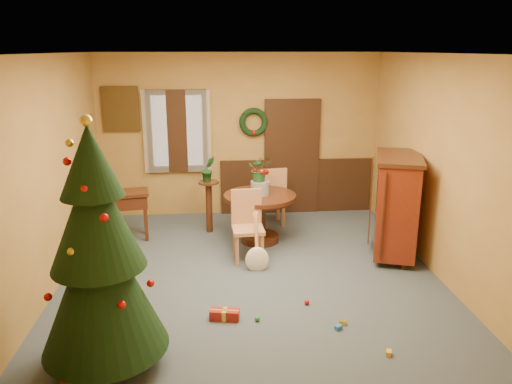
{
  "coord_description": "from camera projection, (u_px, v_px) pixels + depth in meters",
  "views": [
    {
      "loc": [
        -0.44,
        -6.13,
        2.96
      ],
      "look_at": [
        0.1,
        0.4,
        1.07
      ],
      "focal_mm": 35.0,
      "sensor_mm": 36.0,
      "label": 1
    }
  ],
  "objects": [
    {
      "name": "room_envelope",
      "position": [
        251.0,
        154.0,
        9.02
      ],
      "size": [
        5.5,
        5.5,
        5.5
      ],
      "color": "#333D4B",
      "rests_on": "ground"
    },
    {
      "name": "dining_table",
      "position": [
        260.0,
        209.0,
        7.81
      ],
      "size": [
        1.13,
        1.13,
        0.77
      ],
      "color": "black",
      "rests_on": "floor"
    },
    {
      "name": "urn",
      "position": [
        260.0,
        188.0,
        7.71
      ],
      "size": [
        0.29,
        0.29,
        0.21
      ],
      "primitive_type": "cylinder",
      "color": "slate",
      "rests_on": "dining_table"
    },
    {
      "name": "centerpiece_plant",
      "position": [
        260.0,
        169.0,
        7.63
      ],
      "size": [
        0.36,
        0.31,
        0.4
      ],
      "primitive_type": "imported",
      "color": "#1E4C23",
      "rests_on": "urn"
    },
    {
      "name": "chair_near",
      "position": [
        247.0,
        223.0,
        7.17
      ],
      "size": [
        0.46,
        0.46,
        1.02
      ],
      "color": "#AA6B44",
      "rests_on": "floor"
    },
    {
      "name": "chair_far",
      "position": [
        272.0,
        194.0,
        8.53
      ],
      "size": [
        0.5,
        0.5,
        1.03
      ],
      "color": "#AA6B44",
      "rests_on": "floor"
    },
    {
      "name": "guitar",
      "position": [
        257.0,
        244.0,
        6.81
      ],
      "size": [
        0.38,
        0.53,
        0.75
      ],
      "primitive_type": null,
      "rotation": [
        -0.49,
        0.0,
        -0.11
      ],
      "color": "white",
      "rests_on": "floor"
    },
    {
      "name": "plant_stand",
      "position": [
        209.0,
        201.0,
        8.22
      ],
      "size": [
        0.34,
        0.34,
        0.87
      ],
      "color": "black",
      "rests_on": "floor"
    },
    {
      "name": "stand_plant",
      "position": [
        208.0,
        169.0,
        8.07
      ],
      "size": [
        0.28,
        0.26,
        0.42
      ],
      "primitive_type": "imported",
      "rotation": [
        0.0,
        0.0,
        0.41
      ],
      "color": "#19471E",
      "rests_on": "plant_stand"
    },
    {
      "name": "christmas_tree",
      "position": [
        99.0,
        256.0,
        4.52
      ],
      "size": [
        1.18,
        1.18,
        2.43
      ],
      "color": "#382111",
      "rests_on": "floor"
    },
    {
      "name": "writing_desk",
      "position": [
        120.0,
        204.0,
        7.87
      ],
      "size": [
        0.95,
        0.58,
        0.79
      ],
      "color": "black",
      "rests_on": "floor"
    },
    {
      "name": "sideboard",
      "position": [
        396.0,
        203.0,
        7.2
      ],
      "size": [
        0.95,
        1.31,
        1.51
      ],
      "color": "#581C0A",
      "rests_on": "floor"
    },
    {
      "name": "gift_a",
      "position": [
        126.0,
        310.0,
        5.69
      ],
      "size": [
        0.32,
        0.24,
        0.16
      ],
      "color": "brown",
      "rests_on": "floor"
    },
    {
      "name": "gift_b",
      "position": [
        77.0,
        380.0,
        4.45
      ],
      "size": [
        0.27,
        0.27,
        0.22
      ],
      "color": "maroon",
      "rests_on": "floor"
    },
    {
      "name": "gift_c",
      "position": [
        130.0,
        297.0,
        6.02
      ],
      "size": [
        0.32,
        0.33,
        0.15
      ],
      "color": "brown",
      "rests_on": "floor"
    },
    {
      "name": "gift_d",
      "position": [
        225.0,
        315.0,
        5.64
      ],
      "size": [
        0.35,
        0.19,
        0.12
      ],
      "color": "maroon",
      "rests_on": "floor"
    },
    {
      "name": "toy_a",
      "position": [
        338.0,
        327.0,
        5.45
      ],
      "size": [
        0.09,
        0.09,
        0.05
      ],
      "primitive_type": "cube",
      "rotation": [
        0.0,
        0.0,
        0.59
      ],
      "color": "#2962B1",
      "rests_on": "floor"
    },
    {
      "name": "toy_b",
      "position": [
        257.0,
        319.0,
        5.61
      ],
      "size": [
        0.06,
        0.06,
        0.06
      ],
      "primitive_type": "sphere",
      "color": "#238135",
      "rests_on": "floor"
    },
    {
      "name": "toy_c",
      "position": [
        389.0,
        353.0,
        4.99
      ],
      "size": [
        0.08,
        0.09,
        0.05
      ],
      "primitive_type": "cube",
      "rotation": [
        0.0,
        0.0,
        1.15
      ],
      "color": "gold",
      "rests_on": "floor"
    },
    {
      "name": "toy_d",
      "position": [
        307.0,
        302.0,
        5.97
      ],
      "size": [
        0.06,
        0.06,
        0.06
      ],
      "primitive_type": "sphere",
      "color": "red",
      "rests_on": "floor"
    },
    {
      "name": "toy_e",
      "position": [
        343.0,
        323.0,
        5.54
      ],
      "size": [
        0.09,
        0.06,
        0.05
      ],
      "primitive_type": "cube",
      "rotation": [
        0.0,
        0.0,
        -0.14
      ],
      "color": "gold",
      "rests_on": "floor"
    }
  ]
}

